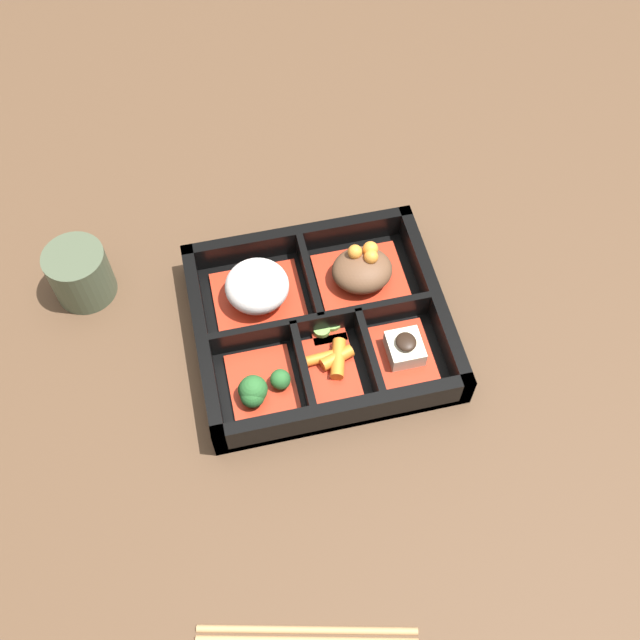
{
  "coord_description": "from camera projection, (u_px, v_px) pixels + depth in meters",
  "views": [
    {
      "loc": [
        -0.1,
        -0.43,
        0.73
      ],
      "look_at": [
        0.0,
        0.0,
        0.03
      ],
      "focal_mm": 42.0,
      "sensor_mm": 36.0,
      "label": 1
    }
  ],
  "objects": [
    {
      "name": "bowl_rice",
      "position": [
        257.0,
        288.0,
        0.84
      ],
      "size": [
        0.1,
        0.09,
        0.05
      ],
      "color": "#B22D19",
      "rests_on": "bento_base"
    },
    {
      "name": "tea_cup",
      "position": [
        80.0,
        273.0,
        0.86
      ],
      "size": [
        0.07,
        0.07,
        0.07
      ],
      "color": "#424C38",
      "rests_on": "ground_plane"
    },
    {
      "name": "bento_rim",
      "position": [
        321.0,
        324.0,
        0.84
      ],
      "size": [
        0.28,
        0.25,
        0.04
      ],
      "color": "black",
      "rests_on": "ground_plane"
    },
    {
      "name": "bowl_greens",
      "position": [
        260.0,
        387.0,
        0.79
      ],
      "size": [
        0.07,
        0.08,
        0.04
      ],
      "color": "#B22D19",
      "rests_on": "bento_base"
    },
    {
      "name": "bowl_tofu",
      "position": [
        404.0,
        350.0,
        0.82
      ],
      "size": [
        0.06,
        0.08,
        0.03
      ],
      "color": "#B22D19",
      "rests_on": "bento_base"
    },
    {
      "name": "ground_plane",
      "position": [
        320.0,
        332.0,
        0.86
      ],
      "size": [
        3.0,
        3.0,
        0.0
      ],
      "primitive_type": "plane",
      "color": "#4C3523"
    },
    {
      "name": "bowl_stew",
      "position": [
        362.0,
        271.0,
        0.86
      ],
      "size": [
        0.1,
        0.09,
        0.05
      ],
      "color": "#B22D19",
      "rests_on": "bento_base"
    },
    {
      "name": "bowl_carrots",
      "position": [
        335.0,
        363.0,
        0.81
      ],
      "size": [
        0.06,
        0.08,
        0.02
      ],
      "color": "#B22D19",
      "rests_on": "bento_base"
    },
    {
      "name": "bento_base",
      "position": [
        320.0,
        329.0,
        0.85
      ],
      "size": [
        0.28,
        0.25,
        0.01
      ],
      "color": "black",
      "rests_on": "ground_plane"
    },
    {
      "name": "chopsticks",
      "position": [
        307.0,
        635.0,
        0.68
      ],
      "size": [
        0.2,
        0.06,
        0.01
      ],
      "color": "#A87F51",
      "rests_on": "ground_plane"
    },
    {
      "name": "bowl_pickles",
      "position": [
        327.0,
        326.0,
        0.84
      ],
      "size": [
        0.04,
        0.04,
        0.01
      ],
      "color": "#B22D19",
      "rests_on": "bento_base"
    }
  ]
}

